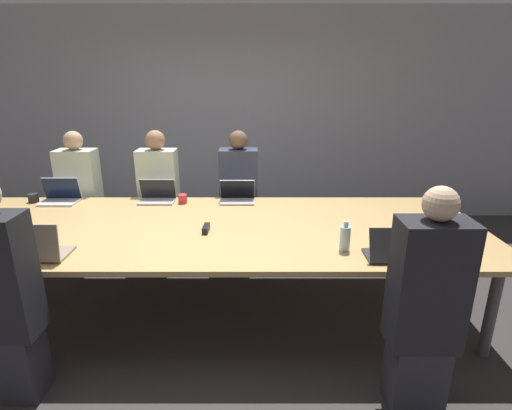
% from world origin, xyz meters
% --- Properties ---
extents(ground_plane, '(24.00, 24.00, 0.00)m').
position_xyz_m(ground_plane, '(0.00, 0.00, 0.00)').
color(ground_plane, '#383333').
extents(curtain_wall, '(12.00, 0.06, 2.80)m').
position_xyz_m(curtain_wall, '(0.00, 2.44, 1.40)').
color(curtain_wall, '#9999A3').
rests_on(curtain_wall, ground_plane).
extents(conference_table, '(4.54, 1.60, 0.78)m').
position_xyz_m(conference_table, '(0.00, 0.00, 0.73)').
color(conference_table, tan).
rests_on(conference_table, ground_plane).
extents(laptop_far_center, '(0.34, 0.22, 0.22)m').
position_xyz_m(laptop_far_center, '(0.23, 0.66, 0.84)').
color(laptop_far_center, '#B7B7BC').
rests_on(laptop_far_center, conference_table).
extents(person_far_center, '(0.40, 0.24, 1.42)m').
position_xyz_m(person_far_center, '(0.23, 1.04, 0.69)').
color(person_far_center, '#2D2D38').
rests_on(person_far_center, ground_plane).
extents(laptop_near_left, '(0.34, 0.26, 0.27)m').
position_xyz_m(laptop_near_left, '(-1.04, -0.62, 0.85)').
color(laptop_near_left, gray).
rests_on(laptop_near_left, conference_table).
extents(person_near_left, '(0.40, 0.24, 1.45)m').
position_xyz_m(person_near_left, '(-1.11, -0.98, 0.71)').
color(person_near_left, '#2D2D38').
rests_on(person_near_left, ground_plane).
extents(laptop_far_midleft, '(0.35, 0.22, 0.22)m').
position_xyz_m(laptop_far_midleft, '(-0.55, 0.67, 0.84)').
color(laptop_far_midleft, '#B7B7BC').
rests_on(laptop_far_midleft, conference_table).
extents(person_far_midleft, '(0.40, 0.24, 1.43)m').
position_xyz_m(person_far_midleft, '(-0.61, 1.00, 0.69)').
color(person_far_midleft, '#2D2D38').
rests_on(person_far_midleft, ground_plane).
extents(cup_far_midleft, '(0.08, 0.08, 0.09)m').
position_xyz_m(cup_far_midleft, '(-0.29, 0.62, 0.82)').
color(cup_far_midleft, red).
rests_on(cup_far_midleft, conference_table).
extents(laptop_near_right, '(0.35, 0.24, 0.23)m').
position_xyz_m(laptop_near_right, '(1.34, -0.63, 0.84)').
color(laptop_near_right, '#333338').
rests_on(laptop_near_right, conference_table).
extents(person_near_right, '(0.40, 0.24, 1.42)m').
position_xyz_m(person_near_right, '(1.39, -1.08, 0.68)').
color(person_near_right, '#2D2D38').
rests_on(person_near_right, ground_plane).
extents(bottle_near_right, '(0.07, 0.07, 0.22)m').
position_xyz_m(bottle_near_right, '(1.05, -0.47, 0.87)').
color(bottle_near_right, '#ADD1E0').
rests_on(bottle_near_right, conference_table).
extents(laptop_far_left, '(0.35, 0.24, 0.24)m').
position_xyz_m(laptop_far_left, '(-1.49, 0.65, 0.84)').
color(laptop_far_left, silver).
rests_on(laptop_far_left, conference_table).
extents(person_far_left, '(0.40, 0.24, 1.42)m').
position_xyz_m(person_far_left, '(-1.45, 1.01, 0.68)').
color(person_far_left, '#2D2D38').
rests_on(person_far_left, ground_plane).
extents(cup_far_left, '(0.10, 0.10, 0.08)m').
position_xyz_m(cup_far_left, '(-1.76, 0.65, 0.82)').
color(cup_far_left, '#232328').
rests_on(cup_far_left, conference_table).
extents(stapler, '(0.05, 0.15, 0.05)m').
position_xyz_m(stapler, '(0.02, -0.12, 0.80)').
color(stapler, black).
rests_on(stapler, conference_table).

